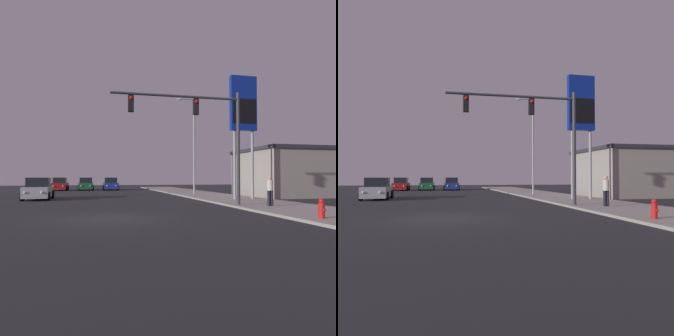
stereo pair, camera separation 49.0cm
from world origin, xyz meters
The scene contains 12 objects.
ground_plane centered at (0.00, 0.00, 0.00)m, with size 120.00×120.00×0.00m, color #28282B.
sidewalk_right centered at (9.50, 10.00, 0.06)m, with size 5.00×60.00×0.12m.
building_gas_station centered at (18.00, 13.18, 2.16)m, with size 10.30×8.30×4.30m.
car_green centered at (-1.60, 31.43, 0.76)m, with size 2.04×4.32×1.68m.
car_silver centered at (-4.78, 13.08, 0.76)m, with size 2.04×4.33×1.68m.
car_red centered at (-4.88, 30.95, 0.76)m, with size 2.04×4.33×1.68m.
car_blue centered at (1.62, 30.94, 0.76)m, with size 2.04×4.31×1.68m.
traffic_light_mast centered at (5.38, 3.84, 4.73)m, with size 7.43×0.36×6.50m.
street_lamp centered at (8.33, 15.39, 5.12)m, with size 1.74×0.24×9.00m.
gas_station_sign centered at (10.01, 8.33, 6.62)m, with size 2.00×0.42×9.00m.
fire_hydrant centered at (7.90, -2.67, 0.49)m, with size 0.24×0.34×0.76m.
pedestrian_on_sidewalk centered at (8.85, 2.70, 1.03)m, with size 0.34×0.32×1.67m.
Camera 2 is at (-0.20, -13.75, 1.69)m, focal length 35.00 mm.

